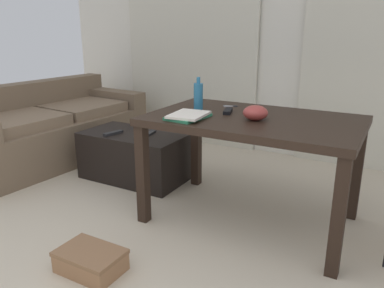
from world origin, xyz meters
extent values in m
plane|color=beige|center=(0.00, 1.19, 0.00)|extent=(7.61, 7.61, 0.00)
cube|color=silver|center=(0.00, 3.17, 1.29)|extent=(5.46, 0.10, 2.57)
cube|color=beige|center=(-1.05, 3.09, 1.17)|extent=(1.64, 0.03, 2.35)
cube|color=brown|center=(-1.95, 1.81, 0.21)|extent=(1.06, 1.99, 0.42)
cube|color=brown|center=(-2.30, 1.84, 0.59)|extent=(0.35, 1.93, 0.34)
cube|color=brown|center=(-1.88, 2.67, 0.51)|extent=(0.92, 0.27, 0.18)
cube|color=#7D664F|center=(-1.87, 2.19, 0.47)|extent=(0.72, 0.77, 0.10)
cube|color=#7D664F|center=(-1.93, 1.43, 0.47)|extent=(0.72, 0.77, 0.10)
cube|color=black|center=(-0.87, 1.79, 0.21)|extent=(0.91, 0.52, 0.42)
cube|color=black|center=(0.31, 1.56, 0.72)|extent=(1.37, 0.86, 0.05)
cube|color=black|center=(-0.33, 1.17, 0.35)|extent=(0.07, 0.07, 0.70)
cube|color=black|center=(0.94, 1.17, 0.35)|extent=(0.07, 0.07, 0.70)
cube|color=black|center=(-0.33, 1.94, 0.35)|extent=(0.07, 0.07, 0.70)
cube|color=black|center=(0.94, 1.94, 0.35)|extent=(0.07, 0.07, 0.70)
cylinder|color=teal|center=(-0.12, 1.58, 0.84)|extent=(0.07, 0.07, 0.19)
cylinder|color=teal|center=(-0.12, 1.58, 0.96)|extent=(0.03, 0.03, 0.04)
ellipsoid|color=#9E3833|center=(0.35, 1.48, 0.79)|extent=(0.16, 0.16, 0.09)
cube|color=#2D7F56|center=(-0.05, 1.32, 0.75)|extent=(0.22, 0.31, 0.02)
cube|color=silver|center=(-0.04, 1.31, 0.77)|extent=(0.23, 0.29, 0.02)
cube|color=black|center=(0.11, 1.59, 0.76)|extent=(0.09, 0.15, 0.03)
cube|color=#9EA0A5|center=(0.03, 1.79, 0.75)|extent=(0.06, 0.06, 0.00)
torus|color=#262628|center=(0.06, 1.83, 0.75)|extent=(0.03, 0.03, 0.00)
cube|color=#9EA0A5|center=(0.02, 1.81, 0.75)|extent=(0.07, 0.03, 0.00)
torus|color=#262628|center=(0.07, 1.82, 0.75)|extent=(0.03, 0.03, 0.00)
cube|color=#232326|center=(-0.73, 1.84, 0.43)|extent=(0.07, 0.16, 0.02)
cube|color=#232326|center=(-1.00, 1.67, 0.43)|extent=(0.09, 0.19, 0.02)
cube|color=#996B47|center=(-0.24, 0.55, 0.05)|extent=(0.35, 0.24, 0.10)
cube|color=brown|center=(-0.24, 0.55, 0.11)|extent=(0.36, 0.25, 0.02)
camera|label=1|loc=(1.15, -0.78, 1.31)|focal=35.69mm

